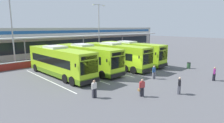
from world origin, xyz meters
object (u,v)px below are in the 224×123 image
at_px(coach_bus_leftmost, 60,62).
at_px(litter_bin, 189,65).
at_px(lamp_post_centre, 99,26).
at_px(coach_bus_left_centre, 87,59).
at_px(lamp_post_west, 12,26).
at_px(pedestrian_in_dark_coat, 94,88).
at_px(pedestrian_near_bin, 154,72).
at_px(pedestrian_approaching_bus, 179,85).
at_px(pedestrian_with_handbag, 142,87).
at_px(coach_bus_centre, 115,56).
at_px(pedestrian_child, 214,73).
at_px(coach_bus_right_centre, 131,53).

relative_size(coach_bus_leftmost, litter_bin, 13.14).
bearing_deg(coach_bus_leftmost, lamp_post_centre, 34.97).
bearing_deg(coach_bus_left_centre, lamp_post_west, 122.07).
xyz_separation_m(pedestrian_in_dark_coat, litter_bin, (17.58, -0.47, -0.41)).
distance_m(pedestrian_near_bin, pedestrian_approaching_bus, 5.30).
bearing_deg(pedestrian_in_dark_coat, pedestrian_approaching_bus, -36.73).
xyz_separation_m(coach_bus_left_centre, pedestrian_with_handbag, (-2.28, -11.42, -0.93)).
xyz_separation_m(pedestrian_near_bin, lamp_post_centre, (7.75, 19.65, 5.42)).
relative_size(coach_bus_centre, pedestrian_approaching_bus, 7.54).
xyz_separation_m(coach_bus_centre, pedestrian_in_dark_coat, (-10.12, -7.78, -0.91)).
bearing_deg(lamp_post_west, lamp_post_centre, 1.76).
bearing_deg(pedestrian_in_dark_coat, coach_bus_leftmost, 80.63).
bearing_deg(pedestrian_child, coach_bus_left_centre, 119.04).
height_order(pedestrian_near_bin, pedestrian_approaching_bus, same).
relative_size(pedestrian_approaching_bus, litter_bin, 1.74).
bearing_deg(coach_bus_right_centre, pedestrian_in_dark_coat, -150.53).
relative_size(coach_bus_left_centre, pedestrian_child, 7.54).
height_order(pedestrian_with_handbag, pedestrian_child, same).
xyz_separation_m(coach_bus_centre, pedestrian_child, (3.25, -13.13, -0.91)).
distance_m(coach_bus_centre, pedestrian_with_handbag, 12.53).
bearing_deg(lamp_post_centre, pedestrian_with_handbag, -121.19).
xyz_separation_m(coach_bus_right_centre, pedestrian_near_bin, (-5.27, -8.15, -0.91)).
relative_size(coach_bus_left_centre, coach_bus_right_centre, 1.00).
height_order(pedestrian_in_dark_coat, lamp_post_west, lamp_post_west).
relative_size(pedestrian_in_dark_coat, pedestrian_near_bin, 1.00).
bearing_deg(pedestrian_in_dark_coat, pedestrian_near_bin, -0.68).
bearing_deg(lamp_post_west, coach_bus_centre, -45.56).
bearing_deg(litter_bin, coach_bus_right_centre, 111.47).
distance_m(coach_bus_leftmost, pedestrian_with_handbag, 11.73).
height_order(pedestrian_near_bin, lamp_post_west, lamp_post_west).
height_order(coach_bus_leftmost, lamp_post_centre, lamp_post_centre).
bearing_deg(lamp_post_west, pedestrian_child, -59.66).
relative_size(pedestrian_approaching_bus, lamp_post_centre, 0.15).
bearing_deg(pedestrian_near_bin, coach_bus_right_centre, 57.10).
bearing_deg(lamp_post_centre, pedestrian_in_dark_coat, -130.53).
height_order(coach_bus_left_centre, pedestrian_approaching_bus, coach_bus_left_centre).
xyz_separation_m(lamp_post_west, lamp_post_centre, (17.60, 0.54, 0.00)).
bearing_deg(coach_bus_left_centre, coach_bus_centre, -11.99).
distance_m(pedestrian_child, lamp_post_centre, 25.70).
xyz_separation_m(coach_bus_leftmost, litter_bin, (16.11, -9.36, -1.32)).
bearing_deg(coach_bus_leftmost, coach_bus_right_centre, -3.77).
bearing_deg(pedestrian_with_handbag, pedestrian_approaching_bus, -33.69).
relative_size(coach_bus_left_centre, lamp_post_west, 1.11).
height_order(pedestrian_in_dark_coat, litter_bin, pedestrian_in_dark_coat).
height_order(lamp_post_west, litter_bin, lamp_post_west).
distance_m(coach_bus_right_centre, pedestrian_approaching_bus, 15.03).
xyz_separation_m(coach_bus_left_centre, pedestrian_approaching_bus, (0.74, -13.43, -0.91)).
distance_m(pedestrian_with_handbag, pedestrian_child, 10.46).
distance_m(coach_bus_right_centre, pedestrian_in_dark_coat, 16.37).
bearing_deg(lamp_post_west, litter_bin, -46.52).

